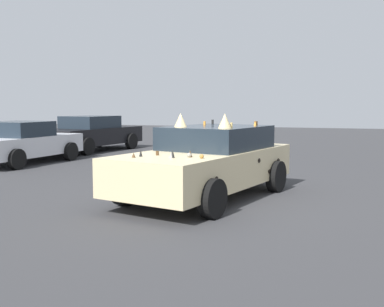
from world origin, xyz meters
The scene contains 4 objects.
ground_plane centered at (0.00, 0.00, 0.00)m, with size 60.00×60.00×0.00m, color #38383A.
art_car_decorated centered at (0.09, -0.02, 0.75)m, with size 4.83×2.86×1.72m.
parked_sedan_row_back_far centered at (7.72, 7.19, 0.72)m, with size 4.82×2.56×1.43m.
parked_sedan_near_right centered at (3.46, 7.24, 0.67)m, with size 4.12×2.29×1.35m.
Camera 1 is at (-8.86, -2.67, 1.89)m, focal length 43.30 mm.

